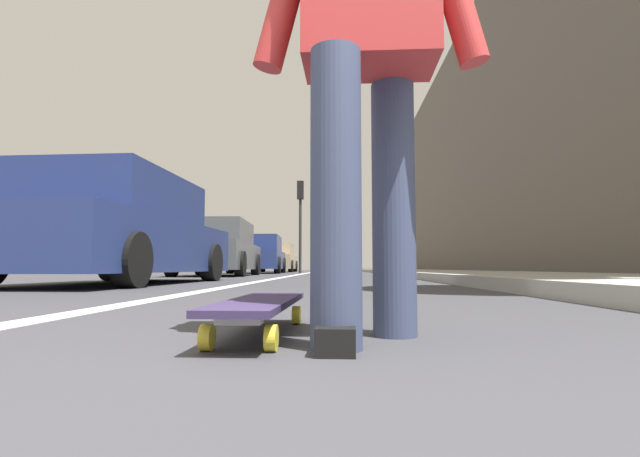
# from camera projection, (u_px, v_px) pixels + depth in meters

# --- Properties ---
(ground_plane) EXTENTS (80.00, 80.00, 0.00)m
(ground_plane) POSITION_uv_depth(u_px,v_px,m) (337.00, 278.00, 10.35)
(ground_plane) COLOR #38383D
(lane_stripe_white) EXTENTS (52.00, 0.16, 0.01)m
(lane_stripe_white) POSITION_uv_depth(u_px,v_px,m) (309.00, 273.00, 20.36)
(lane_stripe_white) COLOR silver
(lane_stripe_white) RESTS_ON ground
(sidewalk_curb) EXTENTS (52.00, 3.20, 0.13)m
(sidewalk_curb) POSITION_uv_depth(u_px,v_px,m) (418.00, 272.00, 18.21)
(sidewalk_curb) COLOR #9E9B93
(sidewalk_curb) RESTS_ON ground
(building_facade) EXTENTS (40.00, 1.20, 10.92)m
(building_facade) POSITION_uv_depth(u_px,v_px,m) (467.00, 157.00, 22.52)
(building_facade) COLOR #655D53
(building_facade) RESTS_ON ground
(skateboard) EXTENTS (0.84, 0.22, 0.11)m
(skateboard) POSITION_uv_depth(u_px,v_px,m) (260.00, 306.00, 1.54)
(skateboard) COLOR yellow
(skateboard) RESTS_ON ground
(skater_person) EXTENTS (0.46, 0.72, 1.64)m
(skater_person) POSITION_uv_depth(u_px,v_px,m) (368.00, 31.00, 1.45)
(skater_person) COLOR #384260
(skater_person) RESTS_ON ground
(parked_car_near) EXTENTS (4.51, 2.05, 1.46)m
(parked_car_near) POSITION_uv_depth(u_px,v_px,m) (119.00, 233.00, 6.47)
(parked_car_near) COLOR navy
(parked_car_near) RESTS_ON ground
(parked_car_mid) EXTENTS (4.58, 2.02, 1.47)m
(parked_car_mid) POSITION_uv_depth(u_px,v_px,m) (218.00, 250.00, 12.89)
(parked_car_mid) COLOR #4C5156
(parked_car_mid) RESTS_ON ground
(parked_car_far) EXTENTS (4.54, 2.11, 1.48)m
(parked_car_far) POSITION_uv_depth(u_px,v_px,m) (258.00, 255.00, 18.86)
(parked_car_far) COLOR navy
(parked_car_far) RESTS_ON ground
(parked_car_end) EXTENTS (4.39, 2.03, 1.46)m
(parked_car_end) POSITION_uv_depth(u_px,v_px,m) (276.00, 259.00, 24.81)
(parked_car_end) COLOR tan
(parked_car_end) RESTS_ON ground
(traffic_light) EXTENTS (0.33, 0.28, 4.01)m
(traffic_light) POSITION_uv_depth(u_px,v_px,m) (300.00, 209.00, 20.77)
(traffic_light) COLOR #2D2D2D
(traffic_light) RESTS_ON ground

